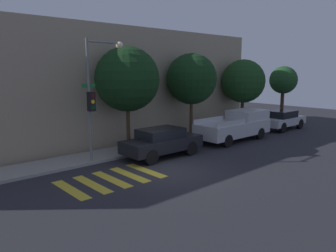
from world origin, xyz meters
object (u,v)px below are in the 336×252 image
at_px(traffic_light_pole, 97,87).
at_px(sedan_middle, 282,119).
at_px(pickup_truck, 236,125).
at_px(tree_midblock, 192,79).
at_px(sedan_near_corner, 162,142).
at_px(tree_near_corner, 127,79).
at_px(tree_behind_truck, 283,80).
at_px(tree_far_end, 243,81).

height_order(traffic_light_pole, sedan_middle, traffic_light_pole).
relative_size(traffic_light_pole, sedan_middle, 1.42).
xyz_separation_m(traffic_light_pole, pickup_truck, (9.33, -1.27, -2.76)).
xyz_separation_m(sedan_middle, tree_midblock, (-7.79, 2.18, 3.15)).
height_order(sedan_near_corner, tree_near_corner, tree_near_corner).
bearing_deg(sedan_middle, tree_behind_truck, 30.01).
distance_m(tree_midblock, tree_far_end, 5.63).
bearing_deg(tree_midblock, tree_behind_truck, 0.00).
xyz_separation_m(pickup_truck, tree_behind_truck, (9.62, 2.18, 2.65)).
bearing_deg(pickup_truck, sedan_middle, -0.00).
relative_size(pickup_truck, tree_near_corner, 0.96).
relative_size(traffic_light_pole, tree_midblock, 1.07).
relative_size(sedan_near_corner, tree_near_corner, 0.76).
bearing_deg(tree_behind_truck, tree_near_corner, 180.00).
relative_size(traffic_light_pole, pickup_truck, 1.08).
xyz_separation_m(sedan_near_corner, tree_far_end, (10.05, 2.18, 2.84)).
height_order(sedan_middle, tree_near_corner, tree_near_corner).
relative_size(sedan_middle, tree_near_corner, 0.73).
bearing_deg(tree_midblock, tree_near_corner, 180.00).
height_order(pickup_truck, tree_behind_truck, tree_behind_truck).
bearing_deg(sedan_near_corner, pickup_truck, 0.00).
distance_m(sedan_near_corner, tree_midblock, 5.83).
relative_size(pickup_truck, tree_far_end, 1.04).
bearing_deg(tree_far_end, tree_near_corner, 180.00).
xyz_separation_m(traffic_light_pole, tree_near_corner, (2.38, 0.91, 0.29)).
bearing_deg(sedan_middle, traffic_light_pole, 175.20).
relative_size(sedan_middle, tree_far_end, 0.79).
height_order(traffic_light_pole, tree_midblock, traffic_light_pole).
height_order(sedan_middle, tree_behind_truck, tree_behind_truck).
bearing_deg(sedan_middle, pickup_truck, 180.00).
height_order(traffic_light_pole, tree_near_corner, traffic_light_pole).
distance_m(sedan_middle, tree_midblock, 8.68).
xyz_separation_m(pickup_truck, tree_far_end, (3.68, 2.18, 2.70)).
distance_m(sedan_near_corner, tree_near_corner, 3.91).
bearing_deg(tree_midblock, sedan_near_corner, -153.72).
bearing_deg(pickup_truck, tree_far_end, 30.72).
distance_m(tree_far_end, tree_behind_truck, 5.94).
bearing_deg(pickup_truck, traffic_light_pole, 172.23).
xyz_separation_m(traffic_light_pole, tree_behind_truck, (18.95, 0.91, -0.11)).
relative_size(pickup_truck, tree_midblock, 0.99).
relative_size(sedan_near_corner, tree_midblock, 0.79).
bearing_deg(tree_far_end, sedan_near_corner, -167.74).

